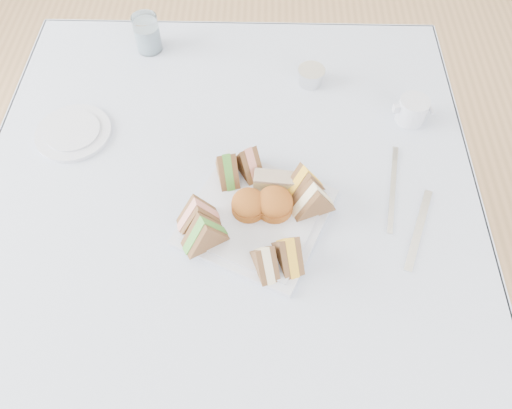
{
  "coord_description": "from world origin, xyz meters",
  "views": [
    {
      "loc": [
        0.07,
        -0.61,
        1.57
      ],
      "look_at": [
        0.06,
        -0.1,
        0.8
      ],
      "focal_mm": 35.0,
      "sensor_mm": 36.0,
      "label": 1
    }
  ],
  "objects_px": {
    "serving_plate": "(256,217)",
    "creamer_jug": "(412,110)",
    "table": "(234,262)",
    "water_glass": "(147,33)"
  },
  "relations": [
    {
      "from": "serving_plate",
      "to": "creamer_jug",
      "type": "relative_size",
      "value": 3.86
    },
    {
      "from": "table",
      "to": "creamer_jug",
      "type": "distance_m",
      "value": 0.59
    },
    {
      "from": "serving_plate",
      "to": "creamer_jug",
      "type": "height_order",
      "value": "creamer_jug"
    },
    {
      "from": "table",
      "to": "serving_plate",
      "type": "height_order",
      "value": "serving_plate"
    },
    {
      "from": "serving_plate",
      "to": "table",
      "type": "bearing_deg",
      "value": 146.33
    },
    {
      "from": "table",
      "to": "serving_plate",
      "type": "relative_size",
      "value": 3.6
    },
    {
      "from": "table",
      "to": "water_glass",
      "type": "bearing_deg",
      "value": 118.36
    },
    {
      "from": "table",
      "to": "creamer_jug",
      "type": "xyz_separation_m",
      "value": [
        0.4,
        0.18,
        0.4
      ]
    },
    {
      "from": "water_glass",
      "to": "creamer_jug",
      "type": "bearing_deg",
      "value": -20.17
    },
    {
      "from": "table",
      "to": "water_glass",
      "type": "relative_size",
      "value": 9.83
    }
  ]
}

